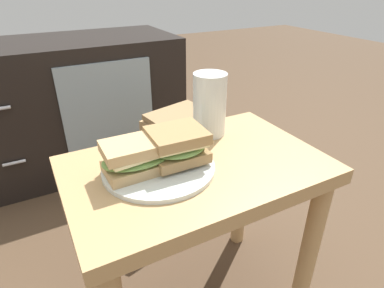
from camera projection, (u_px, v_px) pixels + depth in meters
side_table at (196, 197)px, 0.75m from camera, size 0.56×0.36×0.46m
tv_cabinet at (71, 106)px, 1.47m from camera, size 0.96×0.46×0.58m
plate at (159, 168)px, 0.68m from camera, size 0.24×0.24×0.01m
sandwich_front at (138, 156)px, 0.64m from camera, size 0.15×0.09×0.07m
sandwich_back at (177, 145)px, 0.67m from camera, size 0.12×0.11×0.07m
beer_glass at (209, 106)px, 0.80m from camera, size 0.08×0.08×0.16m
paper_bag at (178, 162)px, 1.21m from camera, size 0.25×0.20×0.40m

